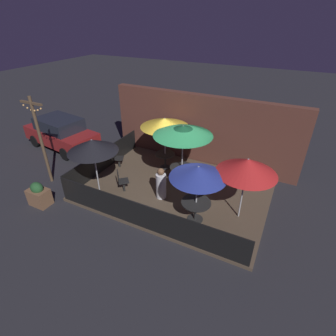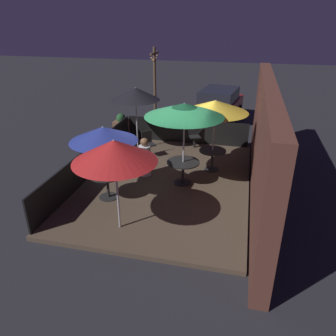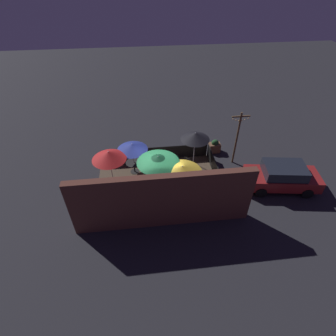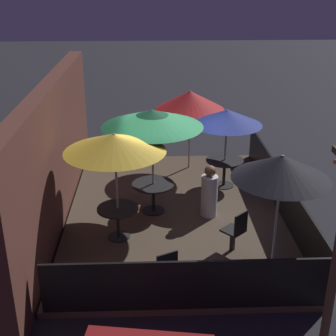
# 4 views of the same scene
# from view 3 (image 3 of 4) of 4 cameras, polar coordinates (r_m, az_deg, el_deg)

# --- Properties ---
(ground_plane) EXTENTS (60.00, 60.00, 0.00)m
(ground_plane) POSITION_cam_3_polar(r_m,az_deg,el_deg) (15.65, -2.07, -3.94)
(ground_plane) COLOR #26262B
(patio_deck) EXTENTS (7.11, 5.07, 0.12)m
(patio_deck) POSITION_cam_3_polar(r_m,az_deg,el_deg) (15.61, -2.07, -3.78)
(patio_deck) COLOR brown
(patio_deck) RESTS_ON ground_plane
(building_wall) EXTENTS (8.71, 0.36, 3.22)m
(building_wall) POSITION_cam_3_polar(r_m,az_deg,el_deg) (12.57, -1.12, -7.26)
(building_wall) COLOR brown
(building_wall) RESTS_ON ground_plane
(fence_front) EXTENTS (6.91, 0.05, 0.95)m
(fence_front) POSITION_cam_3_polar(r_m,az_deg,el_deg) (17.18, -2.84, 3.20)
(fence_front) COLOR black
(fence_front) RESTS_ON patio_deck
(fence_side_left) EXTENTS (0.05, 4.87, 0.95)m
(fence_side_left) POSITION_cam_3_polar(r_m,az_deg,el_deg) (15.81, 10.66, -1.30)
(fence_side_left) COLOR black
(fence_side_left) RESTS_ON patio_deck
(patio_umbrella_0) EXTENTS (1.81, 1.81, 2.10)m
(patio_umbrella_0) POSITION_cam_3_polar(r_m,az_deg,el_deg) (15.42, -7.80, 4.61)
(patio_umbrella_0) COLOR #B2B2B7
(patio_umbrella_0) RESTS_ON patio_deck
(patio_umbrella_1) EXTENTS (2.28, 2.28, 2.50)m
(patio_umbrella_1) POSITION_cam_3_polar(r_m,az_deg,el_deg) (13.67, -2.17, 1.90)
(patio_umbrella_1) COLOR #B2B2B7
(patio_umbrella_1) RESTS_ON patio_deck
(patio_umbrella_2) EXTENTS (2.07, 2.07, 2.35)m
(patio_umbrella_2) POSITION_cam_3_polar(r_m,az_deg,el_deg) (13.28, 3.12, -0.21)
(patio_umbrella_2) COLOR #B2B2B7
(patio_umbrella_2) RESTS_ON patio_deck
(patio_umbrella_3) EXTENTS (1.93, 1.93, 2.27)m
(patio_umbrella_3) POSITION_cam_3_polar(r_m,az_deg,el_deg) (14.79, -12.78, 2.72)
(patio_umbrella_3) COLOR #B2B2B7
(patio_umbrella_3) RESTS_ON patio_deck
(patio_umbrella_4) EXTENTS (1.78, 1.78, 2.35)m
(patio_umbrella_4) POSITION_cam_3_polar(r_m,az_deg,el_deg) (15.91, 5.96, 6.95)
(patio_umbrella_4) COLOR #B2B2B7
(patio_umbrella_4) RESTS_ON patio_deck
(dining_table_0) EXTENTS (0.99, 0.99, 0.74)m
(dining_table_0) POSITION_cam_3_polar(r_m,az_deg,el_deg) (16.20, -7.40, 0.83)
(dining_table_0) COLOR black
(dining_table_0) RESTS_ON patio_deck
(dining_table_1) EXTENTS (0.99, 0.99, 0.72)m
(dining_table_1) POSITION_cam_3_polar(r_m,az_deg,el_deg) (14.79, -2.01, -3.40)
(dining_table_1) COLOR black
(dining_table_1) RESTS_ON patio_deck
(dining_table_2) EXTENTS (0.88, 0.88, 0.71)m
(dining_table_2) POSITION_cam_3_polar(r_m,az_deg,el_deg) (14.36, 2.90, -5.13)
(dining_table_2) COLOR black
(dining_table_2) RESTS_ON patio_deck
(patio_chair_0) EXTENTS (0.53, 0.53, 0.91)m
(patio_chair_0) POSITION_cam_3_polar(r_m,az_deg,el_deg) (15.43, 9.53, -2.28)
(patio_chair_0) COLOR black
(patio_chair_0) RESTS_ON patio_deck
(patio_chair_1) EXTENTS (0.57, 0.57, 0.92)m
(patio_chair_1) POSITION_cam_3_polar(r_m,az_deg,el_deg) (16.25, 3.86, 0.85)
(patio_chair_1) COLOR black
(patio_chair_1) RESTS_ON patio_deck
(patron_0) EXTENTS (0.52, 0.52, 1.27)m
(patron_0) POSITION_cam_3_polar(r_m,az_deg,el_deg) (15.77, -1.45, -0.15)
(patron_0) COLOR silver
(patron_0) RESTS_ON patio_deck
(planter_box) EXTENTS (0.76, 0.53, 0.96)m
(planter_box) POSITION_cam_3_polar(r_m,az_deg,el_deg) (18.38, 10.10, 4.65)
(planter_box) COLOR brown
(planter_box) RESTS_ON ground_plane
(light_post) EXTENTS (1.10, 0.12, 3.64)m
(light_post) POSITION_cam_3_polar(r_m,az_deg,el_deg) (16.75, 14.84, 6.76)
(light_post) COLOR brown
(light_post) RESTS_ON ground_plane
(parked_car_0) EXTENTS (4.35, 2.29, 1.62)m
(parked_car_0) POSITION_cam_3_polar(r_m,az_deg,el_deg) (16.37, 23.61, -1.70)
(parked_car_0) COLOR maroon
(parked_car_0) RESTS_ON ground_plane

